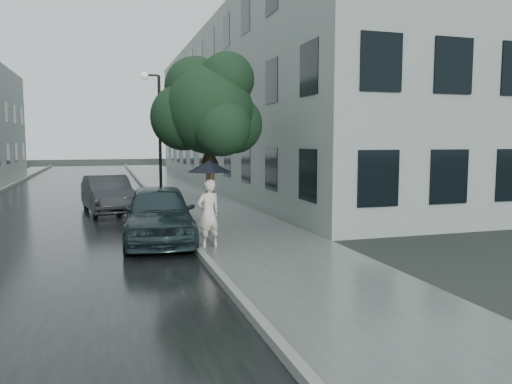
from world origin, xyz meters
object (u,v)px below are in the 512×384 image
object	(u,v)px
pedestrian	(209,213)
street_tree	(209,109)
lamp_post	(156,130)
car_near	(159,213)
car_far	(108,194)

from	to	relation	value
pedestrian	street_tree	size ratio (longest dim) A/B	0.32
street_tree	lamp_post	world-z (taller)	lamp_post
car_near	car_far	world-z (taller)	car_near
street_tree	car_far	world-z (taller)	street_tree
lamp_post	pedestrian	bearing A→B (deg)	-89.63
pedestrian	car_near	distance (m)	1.49
pedestrian	street_tree	distance (m)	3.92
lamp_post	car_near	xyz separation A→B (m)	(-0.68, -7.23, -2.24)
lamp_post	car_near	bearing A→B (deg)	-97.81
lamp_post	car_near	size ratio (longest dim) A/B	1.21
car_far	car_near	bearing A→B (deg)	-86.96
pedestrian	lamp_post	size ratio (longest dim) A/B	0.32
car_near	pedestrian	bearing A→B (deg)	-38.87
pedestrian	lamp_post	distance (m)	8.53
street_tree	car_far	bearing A→B (deg)	125.96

